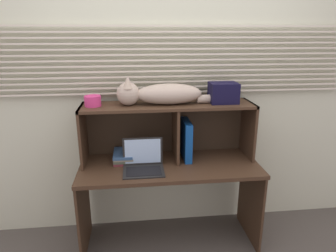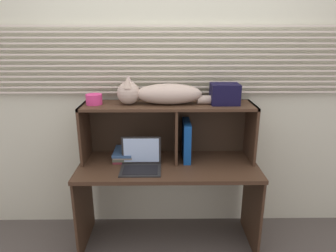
{
  "view_description": "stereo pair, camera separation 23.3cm",
  "coord_description": "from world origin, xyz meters",
  "px_view_note": "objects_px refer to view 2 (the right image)",
  "views": [
    {
      "loc": [
        -0.26,
        -1.93,
        1.7
      ],
      "look_at": [
        0.0,
        0.34,
        0.98
      ],
      "focal_mm": 32.51,
      "sensor_mm": 36.0,
      "label": 1
    },
    {
      "loc": [
        -0.03,
        -1.94,
        1.7
      ],
      "look_at": [
        0.0,
        0.34,
        0.98
      ],
      "focal_mm": 32.51,
      "sensor_mm": 36.0,
      "label": 2
    }
  ],
  "objects_px": {
    "cat": "(160,93)",
    "laptop": "(141,162)",
    "book_stack": "(124,154)",
    "binder_upright": "(186,140)",
    "small_basket": "(94,99)",
    "storage_box": "(225,94)"
  },
  "relations": [
    {
      "from": "cat",
      "to": "book_stack",
      "type": "xyz_separation_m",
      "value": [
        -0.29,
        0.0,
        -0.5
      ]
    },
    {
      "from": "cat",
      "to": "small_basket",
      "type": "xyz_separation_m",
      "value": [
        -0.5,
        0.0,
        -0.04
      ]
    },
    {
      "from": "storage_box",
      "to": "small_basket",
      "type": "bearing_deg",
      "value": 180.0
    },
    {
      "from": "book_stack",
      "to": "laptop",
      "type": "bearing_deg",
      "value": -50.44
    },
    {
      "from": "cat",
      "to": "laptop",
      "type": "distance_m",
      "value": 0.54
    },
    {
      "from": "small_basket",
      "to": "cat",
      "type": "bearing_deg",
      "value": 0.0
    },
    {
      "from": "cat",
      "to": "laptop",
      "type": "xyz_separation_m",
      "value": [
        -0.14,
        -0.18,
        -0.49
      ]
    },
    {
      "from": "storage_box",
      "to": "laptop",
      "type": "bearing_deg",
      "value": -164.05
    },
    {
      "from": "cat",
      "to": "small_basket",
      "type": "relative_size",
      "value": 6.89
    },
    {
      "from": "binder_upright",
      "to": "laptop",
      "type": "bearing_deg",
      "value": -152.66
    },
    {
      "from": "binder_upright",
      "to": "small_basket",
      "type": "xyz_separation_m",
      "value": [
        -0.71,
        0.0,
        0.34
      ]
    },
    {
      "from": "laptop",
      "to": "binder_upright",
      "type": "distance_m",
      "value": 0.41
    },
    {
      "from": "cat",
      "to": "laptop",
      "type": "bearing_deg",
      "value": -128.1
    },
    {
      "from": "laptop",
      "to": "small_basket",
      "type": "relative_size",
      "value": 2.45
    },
    {
      "from": "book_stack",
      "to": "binder_upright",
      "type": "bearing_deg",
      "value": -0.09
    },
    {
      "from": "cat",
      "to": "binder_upright",
      "type": "xyz_separation_m",
      "value": [
        0.21,
        0.0,
        -0.38
      ]
    },
    {
      "from": "laptop",
      "to": "binder_upright",
      "type": "relative_size",
      "value": 0.96
    },
    {
      "from": "cat",
      "to": "storage_box",
      "type": "xyz_separation_m",
      "value": [
        0.5,
        0.0,
        -0.0
      ]
    },
    {
      "from": "laptop",
      "to": "storage_box",
      "type": "height_order",
      "value": "storage_box"
    },
    {
      "from": "laptop",
      "to": "book_stack",
      "type": "height_order",
      "value": "laptop"
    },
    {
      "from": "cat",
      "to": "storage_box",
      "type": "distance_m",
      "value": 0.5
    },
    {
      "from": "cat",
      "to": "book_stack",
      "type": "relative_size",
      "value": 3.32
    }
  ]
}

